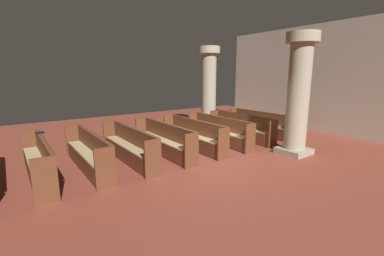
% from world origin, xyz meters
% --- Properties ---
extents(ground_plane, '(19.20, 19.20, 0.00)m').
position_xyz_m(ground_plane, '(0.00, 0.00, 0.00)').
color(ground_plane, brown).
extents(back_wall, '(10.00, 0.16, 4.50)m').
position_xyz_m(back_wall, '(0.00, 6.08, 2.25)').
color(back_wall, beige).
rests_on(back_wall, ground).
extents(pew_row_0, '(3.08, 0.46, 0.94)m').
position_xyz_m(pew_row_0, '(-1.08, 3.54, 0.49)').
color(pew_row_0, brown).
rests_on(pew_row_0, ground).
extents(pew_row_1, '(3.08, 0.46, 0.94)m').
position_xyz_m(pew_row_1, '(-1.08, 2.41, 0.49)').
color(pew_row_1, brown).
rests_on(pew_row_1, ground).
extents(pew_row_2, '(3.08, 0.47, 0.94)m').
position_xyz_m(pew_row_2, '(-1.08, 1.28, 0.49)').
color(pew_row_2, brown).
rests_on(pew_row_2, ground).
extents(pew_row_3, '(3.08, 0.46, 0.94)m').
position_xyz_m(pew_row_3, '(-1.08, 0.14, 0.49)').
color(pew_row_3, brown).
rests_on(pew_row_3, ground).
extents(pew_row_4, '(3.08, 0.46, 0.94)m').
position_xyz_m(pew_row_4, '(-1.08, -0.99, 0.49)').
color(pew_row_4, brown).
rests_on(pew_row_4, ground).
extents(pew_row_5, '(3.08, 0.47, 0.94)m').
position_xyz_m(pew_row_5, '(-1.08, -2.12, 0.49)').
color(pew_row_5, brown).
rests_on(pew_row_5, ground).
extents(pew_row_6, '(3.08, 0.46, 0.94)m').
position_xyz_m(pew_row_6, '(-1.08, -3.26, 0.49)').
color(pew_row_6, brown).
rests_on(pew_row_6, ground).
extents(pew_row_7, '(3.08, 0.47, 0.94)m').
position_xyz_m(pew_row_7, '(-1.08, -4.39, 0.49)').
color(pew_row_7, brown).
rests_on(pew_row_7, ground).
extents(pillar_aisle_side, '(0.94, 0.94, 3.64)m').
position_xyz_m(pillar_aisle_side, '(1.28, 2.34, 1.89)').
color(pillar_aisle_side, '#9F967E').
rests_on(pillar_aisle_side, ground).
extents(pillar_far_side, '(0.94, 0.94, 3.64)m').
position_xyz_m(pillar_far_side, '(-3.38, 2.69, 1.89)').
color(pillar_far_side, '#9F967E').
rests_on(pillar_far_side, ground).
extents(lectern, '(0.48, 0.45, 1.08)m').
position_xyz_m(lectern, '(-0.38, 4.82, 0.45)').
color(lectern, brown).
rests_on(lectern, ground).
extents(hymn_book, '(0.15, 0.19, 0.04)m').
position_xyz_m(hymn_book, '(-1.88, -4.21, 0.96)').
color(hymn_book, black).
rests_on(hymn_book, pew_row_7).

